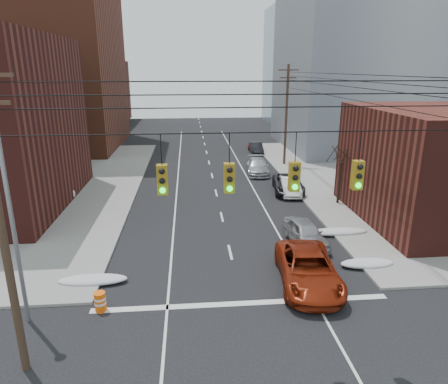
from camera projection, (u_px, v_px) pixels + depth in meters
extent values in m
cube|color=brown|center=(18.00, 33.00, 51.74)|extent=(24.00, 20.00, 30.00)
cube|color=#4C1B16|center=(67.00, 92.00, 78.97)|extent=(22.00, 18.00, 12.00)
cube|color=gray|center=(371.00, 53.00, 52.58)|extent=(22.00, 20.00, 25.00)
cube|color=gray|center=(322.00, 66.00, 77.93)|extent=(20.00, 18.00, 22.00)
cylinder|color=#473323|center=(2.00, 230.00, 13.07)|extent=(0.28, 0.28, 11.00)
cylinder|color=#473323|center=(286.00, 116.00, 44.00)|extent=(0.28, 0.28, 11.00)
cube|color=#473323|center=(288.00, 70.00, 42.55)|extent=(2.20, 0.12, 0.12)
cube|color=#473323|center=(288.00, 78.00, 42.79)|extent=(1.80, 0.12, 0.12)
cylinder|color=black|center=(260.00, 133.00, 12.88)|extent=(17.00, 0.04, 0.04)
cylinder|color=black|center=(161.00, 149.00, 12.75)|extent=(0.03, 0.03, 1.00)
cube|color=olive|center=(162.00, 180.00, 13.05)|extent=(0.35, 0.30, 1.00)
sphere|color=black|center=(162.00, 171.00, 12.79)|extent=(0.20, 0.20, 0.20)
sphere|color=black|center=(162.00, 181.00, 12.89)|extent=(0.20, 0.20, 0.20)
sphere|color=#0CE526|center=(163.00, 190.00, 12.98)|extent=(0.20, 0.20, 0.20)
cylinder|color=black|center=(229.00, 148.00, 12.94)|extent=(0.03, 0.03, 1.00)
cube|color=olive|center=(229.00, 178.00, 13.24)|extent=(0.35, 0.30, 1.00)
sphere|color=black|center=(230.00, 170.00, 12.98)|extent=(0.20, 0.20, 0.20)
sphere|color=black|center=(230.00, 179.00, 13.07)|extent=(0.20, 0.20, 0.20)
sphere|color=#0CE526|center=(230.00, 189.00, 13.17)|extent=(0.20, 0.20, 0.20)
cylinder|color=black|center=(296.00, 147.00, 13.13)|extent=(0.03, 0.03, 1.00)
cube|color=olive|center=(294.00, 176.00, 13.42)|extent=(0.35, 0.30, 1.00)
sphere|color=black|center=(296.00, 168.00, 13.17)|extent=(0.20, 0.20, 0.20)
sphere|color=black|center=(296.00, 178.00, 13.26)|extent=(0.20, 0.20, 0.20)
sphere|color=#0CE526|center=(295.00, 187.00, 13.36)|extent=(0.20, 0.20, 0.20)
cylinder|color=black|center=(360.00, 146.00, 13.31)|extent=(0.03, 0.03, 1.00)
cube|color=olive|center=(357.00, 175.00, 13.61)|extent=(0.35, 0.30, 1.00)
sphere|color=black|center=(360.00, 167.00, 13.35)|extent=(0.20, 0.20, 0.20)
sphere|color=black|center=(359.00, 176.00, 13.45)|extent=(0.20, 0.20, 0.20)
sphere|color=#0CE526|center=(358.00, 185.00, 13.54)|extent=(0.20, 0.20, 0.20)
cylinder|color=gray|center=(13.00, 225.00, 16.14)|extent=(0.18, 0.18, 9.00)
cylinder|color=black|center=(339.00, 184.00, 31.89)|extent=(0.20, 0.20, 3.50)
cylinder|color=black|center=(346.00, 155.00, 31.35)|extent=(0.27, 0.82, 1.19)
cylinder|color=black|center=(342.00, 153.00, 31.74)|extent=(1.17, 0.54, 1.38)
cylinder|color=black|center=(333.00, 152.00, 31.84)|extent=(1.44, 1.00, 1.48)
cylinder|color=black|center=(336.00, 155.00, 31.23)|extent=(0.17, 0.84, 1.19)
cylinder|color=black|center=(338.00, 155.00, 30.74)|extent=(0.82, 0.99, 1.40)
cylinder|color=black|center=(347.00, 156.00, 30.36)|extent=(1.74, 0.21, 1.43)
cylinder|color=black|center=(347.00, 156.00, 31.02)|extent=(0.48, 0.73, 1.20)
ellipsoid|color=silver|center=(93.00, 280.00, 20.45)|extent=(3.50, 1.08, 0.42)
ellipsoid|color=silver|center=(367.00, 263.00, 22.18)|extent=(3.00, 1.08, 0.42)
ellipsoid|color=silver|center=(338.00, 232.00, 26.46)|extent=(4.00, 1.08, 0.42)
imported|color=maroon|center=(308.00, 269.00, 20.24)|extent=(3.42, 6.37, 1.70)
imported|color=#A4A3A8|center=(305.00, 233.00, 24.92)|extent=(2.32, 4.59, 1.50)
imported|color=white|center=(290.00, 186.00, 34.88)|extent=(2.00, 4.57, 1.46)
imported|color=black|center=(288.00, 184.00, 35.41)|extent=(3.17, 5.68, 1.50)
imported|color=#B1B2B6|center=(258.00, 166.00, 41.67)|extent=(2.71, 5.51, 1.54)
imported|color=maroon|center=(255.00, 147.00, 52.78)|extent=(1.60, 3.67, 1.23)
imported|color=black|center=(256.00, 148.00, 51.70)|extent=(1.63, 4.29, 1.39)
imported|color=white|center=(48.00, 191.00, 33.01)|extent=(4.38, 2.65, 1.36)
imported|color=#ABACB0|center=(35.00, 188.00, 34.19)|extent=(4.85, 3.08, 1.25)
imported|color=black|center=(0.00, 201.00, 30.62)|extent=(5.23, 3.15, 1.42)
imported|color=#B6B6BB|center=(17.00, 181.00, 35.92)|extent=(4.61, 2.80, 1.47)
cylinder|color=#FF5F0D|center=(100.00, 302.00, 18.07)|extent=(0.69, 0.69, 0.93)
cylinder|color=white|center=(100.00, 298.00, 18.01)|extent=(0.70, 0.70, 0.11)
cylinder|color=white|center=(100.00, 303.00, 18.08)|extent=(0.70, 0.70, 0.11)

